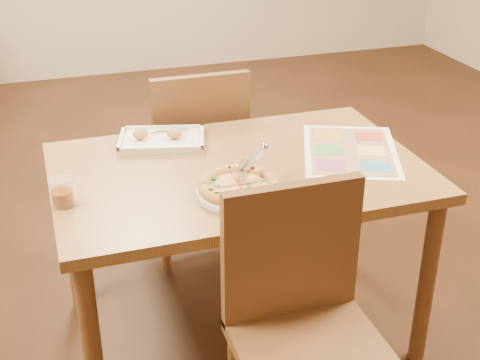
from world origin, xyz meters
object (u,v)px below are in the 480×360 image
object	(u,v)px
pizza	(239,186)
appetizer_tray	(161,140)
glass_tumbler	(62,194)
menu	(350,151)
chair_far	(197,142)
plate	(240,192)
pizza_cutter	(250,163)
dining_table	(238,188)
chair_near	(302,301)

from	to	relation	value
pizza	appetizer_tray	bearing A→B (deg)	107.96
glass_tumbler	menu	xyz separation A→B (m)	(1.05, 0.10, -0.04)
chair_far	appetizer_tray	xyz separation A→B (m)	(-0.22, -0.31, 0.17)
plate	pizza	world-z (taller)	pizza
chair_far	pizza	xyz separation A→B (m)	(-0.06, -0.80, 0.18)
pizza	pizza_cutter	bearing A→B (deg)	35.74
dining_table	chair_far	bearing A→B (deg)	90.00
plate	pizza_cutter	world-z (taller)	pizza_cutter
menu	plate	bearing A→B (deg)	-158.50
dining_table	plate	size ratio (longest dim) A/B	4.54
chair_near	appetizer_tray	world-z (taller)	chair_near
plate	menu	world-z (taller)	plate
pizza	chair_near	bearing A→B (deg)	-81.53
dining_table	appetizer_tray	distance (m)	0.37
pizza	pizza_cutter	world-z (taller)	pizza_cutter
pizza	chair_far	bearing A→B (deg)	85.65
pizza	appetizer_tray	distance (m)	0.51
glass_tumbler	pizza_cutter	bearing A→B (deg)	-5.61
pizza_cutter	glass_tumbler	size ratio (longest dim) A/B	1.51
pizza_cutter	menu	distance (m)	0.48
dining_table	menu	distance (m)	0.45
appetizer_tray	plate	bearing A→B (deg)	-71.57
pizza	appetizer_tray	size ratio (longest dim) A/B	0.74
menu	appetizer_tray	bearing A→B (deg)	156.28
plate	dining_table	bearing A→B (deg)	73.85
menu	pizza_cutter	bearing A→B (deg)	-160.50
pizza	pizza_cutter	xyz separation A→B (m)	(0.05, 0.04, 0.06)
dining_table	chair_far	xyz separation A→B (m)	(-0.00, 0.60, -0.07)
pizza	pizza_cutter	size ratio (longest dim) A/B	1.89
chair_far	glass_tumbler	size ratio (longest dim) A/B	4.99
chair_near	plate	world-z (taller)	chair_near
dining_table	chair_far	distance (m)	0.61
appetizer_tray	menu	world-z (taller)	appetizer_tray
dining_table	glass_tumbler	world-z (taller)	glass_tumbler
chair_near	menu	distance (m)	0.76
pizza	menu	distance (m)	0.54
chair_far	pizza_cutter	world-z (taller)	chair_far
appetizer_tray	menu	size ratio (longest dim) A/B	0.77
dining_table	chair_far	size ratio (longest dim) A/B	2.77
dining_table	pizza_cutter	size ratio (longest dim) A/B	9.15
chair_far	pizza_cutter	xyz separation A→B (m)	(-0.01, -0.76, 0.24)
appetizer_tray	glass_tumbler	bearing A→B (deg)	-135.58
chair_far	glass_tumbler	distance (m)	0.95
chair_near	chair_far	distance (m)	1.20
dining_table	glass_tumbler	bearing A→B (deg)	-170.77
plate	menu	xyz separation A→B (m)	(0.49, 0.19, -0.01)
dining_table	plate	bearing A→B (deg)	-106.15
dining_table	glass_tumbler	size ratio (longest dim) A/B	13.80
chair_far	pizza_cutter	distance (m)	0.80
pizza_cutter	glass_tumbler	bearing A→B (deg)	141.04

